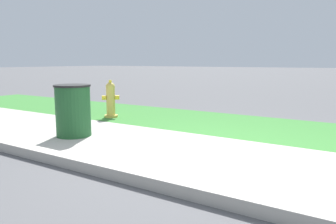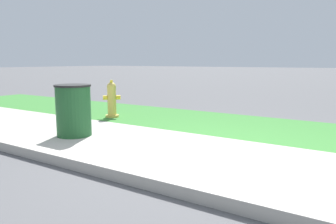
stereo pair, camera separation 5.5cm
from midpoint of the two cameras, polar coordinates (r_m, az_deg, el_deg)
ground_plane at (r=4.01m, az=6.73°, el=-7.94°), size 120.00×120.00×0.00m
sidewalk_pavement at (r=4.01m, az=6.73°, el=-7.88°), size 18.00×2.10×0.01m
grass_verge at (r=5.98m, az=15.93°, el=-2.60°), size 18.00×2.23×0.01m
street_curb at (r=3.07m, az=-2.79°, el=-12.04°), size 18.00×0.16×0.12m
fire_hydrant_by_grass_verge at (r=6.87m, az=-10.19°, el=2.17°), size 0.33×0.33×0.77m
trash_bin at (r=5.24m, az=-16.48°, el=0.22°), size 0.55×0.55×0.80m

